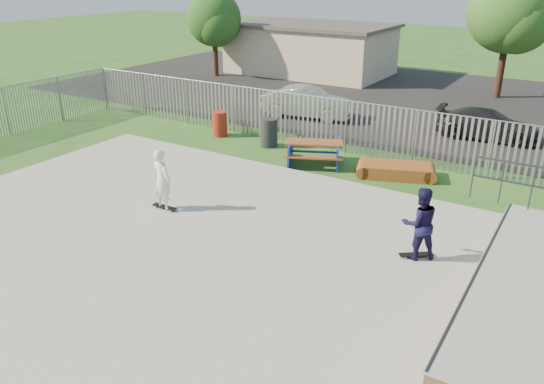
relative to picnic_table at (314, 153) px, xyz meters
The scene contains 17 objects.
ground 7.22m from the picnic_table, 94.91° to the right, with size 120.00×120.00×0.00m, color #2A5C1F.
concrete_slab 7.21m from the picnic_table, 94.91° to the right, with size 15.00×12.00×0.15m, color #9E9E99.
fence 2.68m from the picnic_table, 81.58° to the right, with size 26.04×16.02×2.00m.
picnic_table is the anchor object (origin of this frame).
funbox 2.96m from the picnic_table, ahead, with size 2.42×1.79×0.44m.
trash_bin_red 5.10m from the picnic_table, 168.03° to the left, with size 0.62×0.62×1.03m, color maroon.
trash_bin_grey 2.66m from the picnic_table, 159.27° to the left, with size 0.67×0.67×1.11m, color #252527.
parking_lot 11.85m from the picnic_table, 92.99° to the left, with size 40.00×18.00×0.02m, color black.
car_silver 6.47m from the picnic_table, 120.38° to the left, with size 1.49×4.26×1.41m, color silver.
car_dark 7.94m from the picnic_table, 54.69° to the left, with size 1.66×4.09×1.19m, color black.
building 18.05m from the picnic_table, 118.57° to the left, with size 10.40×6.40×3.20m.
tree_left 18.09m from the picnic_table, 138.71° to the left, with size 3.43×3.43×5.30m.
tree_mid 15.70m from the picnic_table, 76.75° to the left, with size 4.32×4.32×6.67m.
skateboard_a 7.16m from the picnic_table, 42.39° to the right, with size 0.76×0.65×0.08m.
skateboard_b 6.18m from the picnic_table, 105.78° to the right, with size 0.80×0.21×0.08m.
skater_navy 7.19m from the picnic_table, 42.39° to the right, with size 0.86×0.67×1.78m, color #14123A.
skater_white 6.20m from the picnic_table, 105.78° to the right, with size 0.65×0.43×1.78m, color white.
Camera 1 is at (8.82, -8.82, 6.49)m, focal length 35.00 mm.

